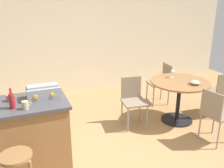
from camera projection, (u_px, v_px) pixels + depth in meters
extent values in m
plane|color=#A37A4C|center=(131.00, 162.00, 3.44)|extent=(8.80, 8.80, 0.00)
cube|color=beige|center=(74.00, 35.00, 5.66)|extent=(8.00, 0.10, 2.70)
cube|color=olive|center=(22.00, 137.00, 3.23)|extent=(1.14, 0.66, 0.88)
cube|color=#424247|center=(18.00, 105.00, 3.08)|extent=(1.20, 0.72, 0.04)
cylinder|color=olive|center=(15.00, 156.00, 2.56)|extent=(0.34, 0.34, 0.03)
cylinder|color=black|center=(177.00, 120.00, 4.61)|extent=(0.56, 0.56, 0.02)
cylinder|color=black|center=(178.00, 102.00, 4.49)|extent=(0.07, 0.07, 0.73)
cylinder|color=olive|center=(180.00, 82.00, 4.37)|extent=(1.03, 1.03, 0.03)
cube|color=#7F705B|center=(218.00, 114.00, 3.80)|extent=(0.46, 0.46, 0.03)
cube|color=#7F705B|center=(212.00, 105.00, 3.64)|extent=(0.08, 0.36, 0.40)
cylinder|color=gray|center=(200.00, 126.00, 3.94)|extent=(0.02, 0.02, 0.45)
cylinder|color=gray|center=(218.00, 136.00, 3.66)|extent=(0.02, 0.02, 0.45)
cylinder|color=gray|center=(214.00, 121.00, 4.10)|extent=(0.02, 0.02, 0.45)
cube|color=#7F705B|center=(216.00, 91.00, 4.71)|extent=(0.42, 0.42, 0.03)
cylinder|color=gray|center=(213.00, 108.00, 4.59)|extent=(0.02, 0.02, 0.45)
cylinder|color=gray|center=(216.00, 99.00, 4.99)|extent=(0.02, 0.02, 0.45)
cylinder|color=gray|center=(202.00, 101.00, 4.89)|extent=(0.02, 0.02, 0.45)
cube|color=#7F705B|center=(158.00, 83.00, 5.23)|extent=(0.44, 0.44, 0.03)
cube|color=#7F705B|center=(167.00, 73.00, 5.21)|extent=(0.06, 0.36, 0.40)
cylinder|color=gray|center=(168.00, 95.00, 5.19)|extent=(0.02, 0.02, 0.43)
cylinder|color=gray|center=(161.00, 90.00, 5.50)|extent=(0.02, 0.02, 0.43)
cylinder|color=gray|center=(147.00, 91.00, 5.42)|extent=(0.02, 0.02, 0.43)
cylinder|color=gray|center=(153.00, 97.00, 5.11)|extent=(0.02, 0.02, 0.43)
cube|color=#7F705B|center=(134.00, 102.00, 4.26)|extent=(0.44, 0.44, 0.03)
cube|color=#7F705B|center=(131.00, 88.00, 4.36)|extent=(0.36, 0.06, 0.40)
cylinder|color=gray|center=(140.00, 110.00, 4.53)|extent=(0.02, 0.02, 0.44)
cylinder|color=gray|center=(122.00, 112.00, 4.45)|extent=(0.02, 0.02, 0.44)
cylinder|color=gray|center=(128.00, 120.00, 4.14)|extent=(0.02, 0.02, 0.44)
cylinder|color=gray|center=(147.00, 118.00, 4.22)|extent=(0.02, 0.02, 0.44)
cube|color=gray|center=(43.00, 92.00, 3.20)|extent=(0.40, 0.25, 0.16)
cube|color=gray|center=(42.00, 86.00, 3.17)|extent=(0.38, 0.15, 0.02)
cube|color=yellow|center=(36.00, 97.00, 3.05)|extent=(0.04, 0.01, 0.04)
cube|color=yellow|center=(53.00, 95.00, 3.12)|extent=(0.04, 0.01, 0.04)
cylinder|color=maroon|center=(12.00, 101.00, 2.90)|extent=(0.06, 0.06, 0.18)
cylinder|color=maroon|center=(10.00, 91.00, 2.86)|extent=(0.02, 0.02, 0.07)
cylinder|color=#DB6651|center=(9.00, 98.00, 3.12)|extent=(0.08, 0.08, 0.08)
torus|color=#DB6651|center=(14.00, 97.00, 3.14)|extent=(0.05, 0.01, 0.05)
cylinder|color=tan|center=(25.00, 105.00, 2.89)|extent=(0.08, 0.08, 0.10)
torus|color=tan|center=(30.00, 104.00, 2.91)|extent=(0.05, 0.01, 0.05)
cylinder|color=silver|center=(172.00, 77.00, 4.58)|extent=(0.06, 0.06, 0.00)
cylinder|color=silver|center=(172.00, 75.00, 4.57)|extent=(0.01, 0.01, 0.08)
ellipsoid|color=silver|center=(172.00, 71.00, 4.54)|extent=(0.07, 0.07, 0.06)
ellipsoid|color=tan|center=(195.00, 82.00, 4.20)|extent=(0.18, 0.18, 0.07)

